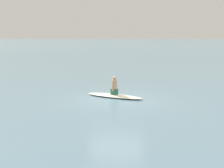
# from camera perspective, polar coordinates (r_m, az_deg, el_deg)

# --- Properties ---
(ground_plane) EXTENTS (400.00, 400.00, 0.00)m
(ground_plane) POSITION_cam_1_polar(r_m,az_deg,el_deg) (15.69, 0.78, -2.76)
(ground_plane) COLOR slate
(surfboard) EXTENTS (2.13, 3.05, 0.14)m
(surfboard) POSITION_cam_1_polar(r_m,az_deg,el_deg) (16.32, 0.41, -2.07)
(surfboard) COLOR silver
(surfboard) RESTS_ON ground
(person_paddler) EXTENTS (0.39, 0.38, 0.92)m
(person_paddler) POSITION_cam_1_polar(r_m,az_deg,el_deg) (16.24, 0.41, -0.39)
(person_paddler) COLOR #26664C
(person_paddler) RESTS_ON surfboard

